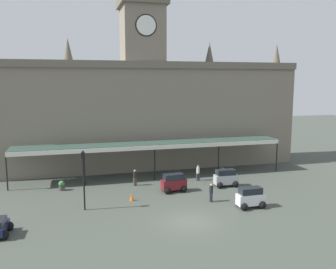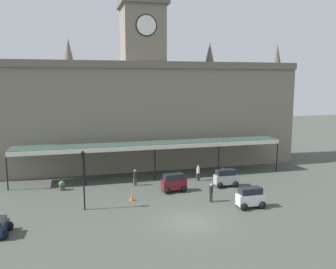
{
  "view_description": "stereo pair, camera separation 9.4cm",
  "coord_description": "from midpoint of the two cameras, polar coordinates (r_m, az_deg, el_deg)",
  "views": [
    {
      "loc": [
        -8.39,
        -24.92,
        10.74
      ],
      "look_at": [
        0.0,
        6.55,
        5.8
      ],
      "focal_mm": 38.41,
      "sensor_mm": 36.0,
      "label": 1
    },
    {
      "loc": [
        -8.3,
        -24.94,
        10.74
      ],
      "look_at": [
        0.0,
        6.55,
        5.8
      ],
      "focal_mm": 38.41,
      "sensor_mm": 36.0,
      "label": 2
    }
  ],
  "objects": [
    {
      "name": "planter_forecourt_centre",
      "position": [
        41.47,
        8.75,
        -5.79
      ],
      "size": [
        0.6,
        0.6,
        0.96
      ],
      "color": "#47423D",
      "rests_on": "ground"
    },
    {
      "name": "planter_by_canopy",
      "position": [
        37.17,
        -16.44,
        -7.75
      ],
      "size": [
        0.6,
        0.6,
        0.96
      ],
      "color": "#47423D",
      "rests_on": "ground"
    },
    {
      "name": "pedestrian_crossing_forecourt",
      "position": [
        32.53,
        6.94,
        -9.04
      ],
      "size": [
        0.34,
        0.39,
        1.67
      ],
      "color": "black",
      "rests_on": "ground"
    },
    {
      "name": "victorian_lamppost",
      "position": [
        30.54,
        -13.18,
        -6.04
      ],
      "size": [
        0.3,
        0.3,
        5.05
      ],
      "color": "black",
      "rests_on": "ground"
    },
    {
      "name": "ground_plane",
      "position": [
        28.4,
        3.57,
        -13.62
      ],
      "size": [
        140.0,
        140.0,
        0.0
      ],
      "primitive_type": "plane",
      "color": "#434941"
    },
    {
      "name": "station_building",
      "position": [
        44.43,
        -3.9,
        3.92
      ],
      "size": [
        38.37,
        5.94,
        20.3
      ],
      "color": "slate",
      "rests_on": "ground"
    },
    {
      "name": "traffic_cone",
      "position": [
        32.97,
        -5.69,
        -9.84
      ],
      "size": [
        0.4,
        0.4,
        0.65
      ],
      "primitive_type": "cone",
      "color": "orange",
      "rests_on": "ground"
    },
    {
      "name": "car_white_van",
      "position": [
        31.7,
        13.05,
        -9.87
      ],
      "size": [
        2.41,
        1.61,
        1.77
      ],
      "color": "silver",
      "rests_on": "ground"
    },
    {
      "name": "entrance_canopy",
      "position": [
        39.82,
        -2.44,
        -1.51
      ],
      "size": [
        29.85,
        3.26,
        3.88
      ],
      "color": "#38564C",
      "rests_on": "ground"
    },
    {
      "name": "pedestrian_beside_cars",
      "position": [
        37.27,
        -5.19,
        -6.71
      ],
      "size": [
        0.38,
        0.34,
        1.67
      ],
      "color": "brown",
      "rests_on": "ground"
    },
    {
      "name": "pedestrian_near_entrance",
      "position": [
        39.0,
        4.87,
        -6.01
      ],
      "size": [
        0.39,
        0.34,
        1.67
      ],
      "color": "#3F384C",
      "rests_on": "ground"
    },
    {
      "name": "car_silver_van",
      "position": [
        37.27,
        9.25,
        -6.95
      ],
      "size": [
        2.41,
        1.61,
        1.77
      ],
      "color": "#B2B5BA",
      "rests_on": "ground"
    },
    {
      "name": "car_maroon_van",
      "position": [
        35.13,
        1.01,
        -7.8
      ],
      "size": [
        2.48,
        1.75,
        1.77
      ],
      "color": "maroon",
      "rests_on": "ground"
    }
  ]
}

